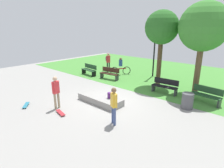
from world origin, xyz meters
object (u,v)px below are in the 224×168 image
at_px(skateboard_by_ledge, 60,113).
at_px(skateboard_spare, 26,105).
at_px(concrete_ledge, 100,99).
at_px(park_bench_far_right, 165,86).
at_px(tree_leaning_ash, 162,28).
at_px(cyclist_on_bicycle, 121,67).
at_px(backpack_on_ledge, 111,95).
at_px(park_bench_by_oak, 89,69).
at_px(park_bench_near_lamppost, 110,73).
at_px(skater_watching, 114,103).
at_px(trash_bin, 187,101).
at_px(lamp_post, 155,42).
at_px(pedestrian_with_backpack, 108,60).
at_px(park_bench_far_left, 206,95).
at_px(tree_broad_elm, 204,27).
at_px(skater_performing_trick, 56,90).

xyz_separation_m(skateboard_by_ledge, skateboard_spare, (-2.15, -0.72, 0.00)).
height_order(concrete_ledge, park_bench_far_right, park_bench_far_right).
bearing_deg(tree_leaning_ash, cyclist_on_bicycle, 172.81).
bearing_deg(backpack_on_ledge, park_bench_by_oak, 82.07).
bearing_deg(park_bench_near_lamppost, skater_watching, -45.76).
xyz_separation_m(skateboard_spare, park_bench_far_right, (4.51, 6.85, 0.42)).
bearing_deg(park_bench_near_lamppost, trash_bin, -11.93).
relative_size(backpack_on_ledge, cyclist_on_bicycle, 0.21).
distance_m(backpack_on_ledge, park_bench_near_lamppost, 5.11).
distance_m(skater_watching, lamp_post, 8.99).
distance_m(park_bench_far_right, park_bench_by_oak, 7.08).
height_order(backpack_on_ledge, park_bench_far_right, park_bench_far_right).
bearing_deg(park_bench_far_right, pedestrian_with_backpack, 164.03).
bearing_deg(backpack_on_ledge, park_bench_far_left, -22.18).
xyz_separation_m(skateboard_by_ledge, trash_bin, (4.31, 4.78, 0.35)).
relative_size(skateboard_spare, tree_leaning_ash, 0.15).
height_order(backpack_on_ledge, cyclist_on_bicycle, cyclist_on_bicycle).
relative_size(park_bench_far_right, tree_leaning_ash, 0.32).
distance_m(skater_watching, park_bench_near_lamppost, 7.27).
xyz_separation_m(skateboard_by_ledge, cyclist_on_bicycle, (-2.79, 7.93, 0.57)).
xyz_separation_m(park_bench_far_right, tree_broad_elm, (1.41, 1.34, 3.54)).
bearing_deg(backpack_on_ledge, trash_bin, -31.73).
distance_m(skateboard_by_ledge, pedestrian_with_backpack, 9.24).
bearing_deg(skateboard_by_ledge, park_bench_far_right, 68.97).
bearing_deg(park_bench_far_left, skater_watching, -113.24).
relative_size(skateboard_spare, park_bench_near_lamppost, 0.46).
xyz_separation_m(park_bench_far_right, tree_leaning_ash, (-1.21, 1.31, 3.46)).
bearing_deg(park_bench_by_oak, lamp_post, 37.20).
distance_m(skateboard_spare, park_bench_near_lamppost, 6.96).
bearing_deg(skater_watching, skateboard_spare, -159.82).
height_order(park_bench_by_oak, lamp_post, lamp_post).
relative_size(skater_performing_trick, lamp_post, 0.36).
bearing_deg(lamp_post, skater_watching, -70.45).
bearing_deg(park_bench_by_oak, skateboard_spare, -69.09).
bearing_deg(park_bench_far_right, skater_performing_trick, -117.32).
relative_size(park_bench_by_oak, cyclist_on_bicycle, 1.07).
bearing_deg(skateboard_spare, backpack_on_ledge, 45.39).
relative_size(skater_performing_trick, tree_broad_elm, 0.31).
height_order(backpack_on_ledge, park_bench_by_oak, park_bench_by_oak).
height_order(backpack_on_ledge, tree_leaning_ash, tree_leaning_ash).
bearing_deg(skateboard_by_ledge, skater_watching, 21.57).
bearing_deg(tree_broad_elm, trash_bin, -78.75).
xyz_separation_m(park_bench_far_right, park_bench_near_lamppost, (-4.85, 0.09, 0.00)).
distance_m(skateboard_by_ledge, park_bench_near_lamppost, 6.71).
height_order(park_bench_near_lamppost, tree_leaning_ash, tree_leaning_ash).
bearing_deg(park_bench_by_oak, tree_broad_elm, 9.78).
bearing_deg(tree_broad_elm, skateboard_spare, -125.88).
relative_size(backpack_on_ledge, skateboard_spare, 0.42).
bearing_deg(concrete_ledge, lamp_post, 96.45).
height_order(trash_bin, pedestrian_with_backpack, pedestrian_with_backpack).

